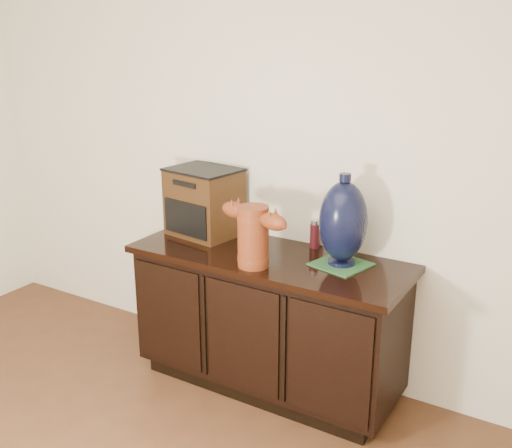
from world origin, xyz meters
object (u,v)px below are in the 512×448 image
Objects in this scene: spray_can at (315,234)px; terracotta_vessel at (253,233)px; lamp_base at (343,222)px; tv_radio at (204,202)px; sideboard at (268,320)px.

terracotta_vessel is at bearing -109.65° from spray_can.
lamp_base reaches higher than spray_can.
tv_radio is at bearing 177.26° from lamp_base.
lamp_base is (0.36, 0.23, 0.05)m from terracotta_vessel.
tv_radio is at bearing 164.82° from terracotta_vessel.
tv_radio reaches higher than sideboard.
sideboard is 0.56m from terracotta_vessel.
spray_can is at bearing 144.31° from lamp_base.
spray_can is at bearing 56.58° from sideboard.
sideboard is 3.52× the size of tv_radio.
tv_radio is 0.65m from spray_can.
lamp_base is (0.37, 0.07, 0.59)m from sideboard.
tv_radio reaches higher than terracotta_vessel.
sideboard is at bearing -4.62° from tv_radio.
spray_can is (0.14, 0.39, -0.10)m from terracotta_vessel.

